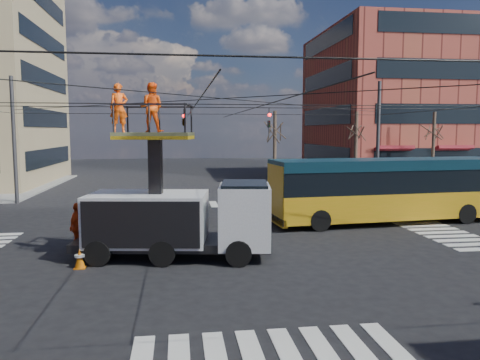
% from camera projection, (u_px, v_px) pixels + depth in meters
% --- Properties ---
extents(ground, '(120.00, 120.00, 0.00)m').
position_uv_depth(ground, '(223.00, 242.00, 19.49)').
color(ground, black).
rests_on(ground, ground).
extents(sidewalk_ne, '(18.00, 18.00, 0.12)m').
position_uv_depth(sidewalk_ne, '(428.00, 180.00, 42.96)').
color(sidewalk_ne, slate).
rests_on(sidewalk_ne, ground).
extents(crosswalks, '(22.40, 22.40, 0.02)m').
position_uv_depth(crosswalks, '(223.00, 241.00, 19.49)').
color(crosswalks, silver).
rests_on(crosswalks, ground).
extents(building_ne, '(20.06, 16.06, 14.00)m').
position_uv_depth(building_ne, '(424.00, 106.00, 45.30)').
color(building_ne, maroon).
rests_on(building_ne, ground).
extents(overhead_network, '(24.24, 24.24, 8.00)m').
position_uv_depth(overhead_network, '(220.00, 138.00, 19.43)').
color(overhead_network, '#2D2D30').
rests_on(overhead_network, ground).
extents(tree_a, '(2.00, 2.00, 6.00)m').
position_uv_depth(tree_a, '(275.00, 130.00, 32.97)').
color(tree_a, '#382B21').
rests_on(tree_a, ground).
extents(tree_b, '(2.00, 2.00, 6.00)m').
position_uv_depth(tree_b, '(356.00, 131.00, 33.76)').
color(tree_b, '#382B21').
rests_on(tree_b, ground).
extents(tree_c, '(2.00, 2.00, 6.00)m').
position_uv_depth(tree_c, '(434.00, 131.00, 34.56)').
color(tree_c, '#382B21').
rests_on(tree_c, ground).
extents(utility_truck, '(7.26, 3.44, 6.33)m').
position_uv_depth(utility_truck, '(178.00, 201.00, 16.89)').
color(utility_truck, black).
rests_on(utility_truck, ground).
extents(city_bus, '(12.18, 3.70, 3.20)m').
position_uv_depth(city_bus, '(389.00, 188.00, 23.44)').
color(city_bus, gold).
rests_on(city_bus, ground).
extents(traffic_cone, '(0.36, 0.36, 0.66)m').
position_uv_depth(traffic_cone, '(80.00, 259.00, 15.68)').
color(traffic_cone, orange).
rests_on(traffic_cone, ground).
extents(worker_ground, '(0.70, 1.18, 1.88)m').
position_uv_depth(worker_ground, '(78.00, 227.00, 17.86)').
color(worker_ground, red).
rests_on(worker_ground, ground).
extents(flagger, '(0.82, 1.29, 1.90)m').
position_uv_depth(flagger, '(284.00, 206.00, 22.77)').
color(flagger, red).
rests_on(flagger, ground).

